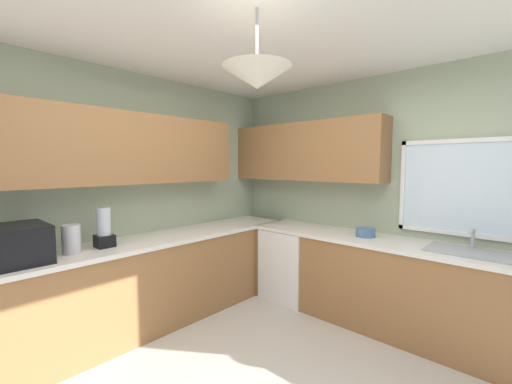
{
  "coord_description": "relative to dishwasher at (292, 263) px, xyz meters",
  "views": [
    {
      "loc": [
        1.38,
        -1.52,
        1.64
      ],
      "look_at": [
        -0.77,
        0.83,
        1.37
      ],
      "focal_mm": 22.39,
      "sensor_mm": 36.0,
      "label": 1
    }
  ],
  "objects": [
    {
      "name": "dishwasher",
      "position": [
        0.0,
        0.0,
        0.0
      ],
      "size": [
        0.6,
        0.6,
        0.85
      ],
      "primitive_type": "cube",
      "color": "white",
      "rests_on": "ground_plane"
    },
    {
      "name": "counter_run_back",
      "position": [
        1.11,
        0.03,
        0.02
      ],
      "size": [
        2.95,
        0.65,
        0.9
      ],
      "color": "olive",
      "rests_on": "ground_plane"
    },
    {
      "name": "microwave",
      "position": [
        -0.66,
        -2.61,
        0.62
      ],
      "size": [
        0.48,
        0.36,
        0.29
      ],
      "primitive_type": "cube",
      "color": "black",
      "rests_on": "counter_run_left"
    },
    {
      "name": "sink_assembly",
      "position": [
        1.82,
        0.04,
        0.48
      ],
      "size": [
        0.64,
        0.4,
        0.19
      ],
      "color": "#9EA0A5",
      "rests_on": "counter_run_back"
    },
    {
      "name": "kettle",
      "position": [
        -0.64,
        -2.26,
        0.59
      ],
      "size": [
        0.14,
        0.14,
        0.24
      ],
      "primitive_type": "cylinder",
      "color": "#B7B7BC",
      "rests_on": "counter_run_left"
    },
    {
      "name": "blender_appliance",
      "position": [
        -0.66,
        -1.98,
        0.63
      ],
      "size": [
        0.15,
        0.15,
        0.36
      ],
      "color": "black",
      "rests_on": "counter_run_left"
    },
    {
      "name": "room_shell",
      "position": [
        0.11,
        -1.04,
        1.43
      ],
      "size": [
        3.86,
        4.06,
        2.67
      ],
      "color": "#9EAD8E",
      "rests_on": "ground_plane"
    },
    {
      "name": "bowl",
      "position": [
        0.91,
        0.03,
        0.52
      ],
      "size": [
        0.19,
        0.19,
        0.09
      ],
      "primitive_type": "cylinder",
      "color": "#4C7099",
      "rests_on": "counter_run_back"
    },
    {
      "name": "counter_run_left",
      "position": [
        -0.66,
        -1.63,
        0.02
      ],
      "size": [
        0.65,
        3.67,
        0.9
      ],
      "color": "olive",
      "rests_on": "ground_plane"
    }
  ]
}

